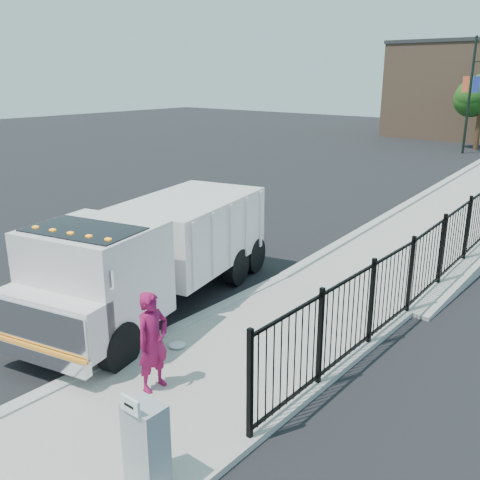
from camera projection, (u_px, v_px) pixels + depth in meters
The scene contains 10 objects.
ground at pixel (181, 331), 11.95m from camera, with size 120.00×120.00×0.00m, color black.
sidewalk at pixel (177, 401), 9.29m from camera, with size 3.55×12.00×0.12m, color #9E998E.
curb at pixel (108, 363), 10.46m from camera, with size 0.30×12.00×0.16m, color #ADAAA3.
truck at pixel (152, 251), 12.66m from camera, with size 4.10×8.02×2.63m.
worker at pixel (153, 341), 9.32m from camera, with size 0.67×0.44×1.83m, color maroon.
utility_cabinet at pixel (146, 445), 7.15m from camera, with size 0.55×0.40×1.25m, color gray.
arrow_sign at pixel (130, 405), 6.77m from camera, with size 0.35×0.04×0.22m, color white.
debris at pixel (177, 345), 11.00m from camera, with size 0.36×0.36×0.09m, color silver.
light_pole_0 at pixel (475, 91), 37.18m from camera, with size 3.77×0.22×8.00m.
building at pixel (457, 91), 48.61m from camera, with size 10.00×10.00×8.00m, color #8C664C.
Camera 1 is at (7.90, -7.49, 5.50)m, focal length 40.00 mm.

